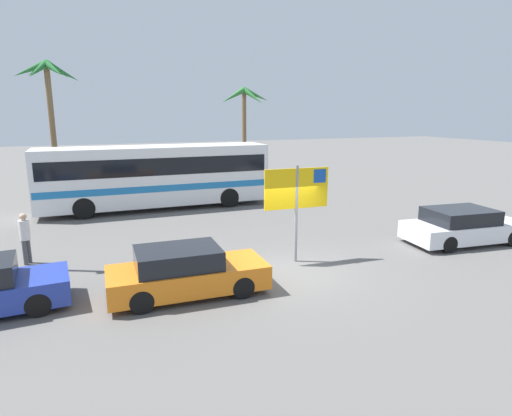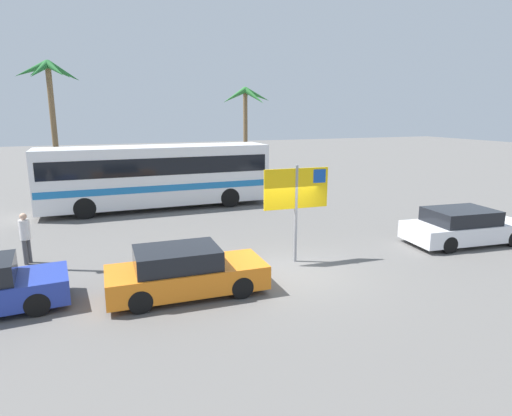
% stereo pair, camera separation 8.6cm
% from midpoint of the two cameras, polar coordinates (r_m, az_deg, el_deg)
% --- Properties ---
extents(ground, '(120.00, 120.00, 0.00)m').
position_cam_midpoint_polar(ground, '(13.63, 4.88, -8.33)').
color(ground, '#605E5B').
extents(bus_front_coach, '(11.34, 2.57, 3.17)m').
position_cam_midpoint_polar(bus_front_coach, '(22.65, -12.85, 4.43)').
color(bus_front_coach, white).
rests_on(bus_front_coach, ground).
extents(ferry_sign, '(2.20, 0.15, 3.20)m').
position_cam_midpoint_polar(ferry_sign, '(13.96, 5.67, 2.08)').
color(ferry_sign, gray).
rests_on(ferry_sign, ground).
extents(car_white, '(4.68, 2.30, 1.32)m').
position_cam_midpoint_polar(car_white, '(18.06, 25.80, -2.23)').
color(car_white, silver).
rests_on(car_white, ground).
extents(car_orange, '(4.26, 1.80, 1.32)m').
position_cam_midpoint_polar(car_orange, '(11.91, -9.19, -8.32)').
color(car_orange, orange).
rests_on(car_orange, ground).
extents(pedestrian_near_sign, '(0.32, 0.32, 1.69)m').
position_cam_midpoint_polar(pedestrian_near_sign, '(15.81, -27.97, -3.05)').
color(pedestrian_near_sign, '#4C4C51').
rests_on(pedestrian_near_sign, ground).
extents(palm_tree_seaside, '(3.61, 3.30, 7.73)m').
position_cam_midpoint_polar(palm_tree_seaside, '(28.24, -25.43, 14.22)').
color(palm_tree_seaside, brown).
rests_on(palm_tree_seaside, ground).
extents(palm_tree_inland, '(3.78, 3.70, 6.67)m').
position_cam_midpoint_polar(palm_tree_inland, '(33.06, -1.28, 13.37)').
color(palm_tree_inland, brown).
rests_on(palm_tree_inland, ground).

